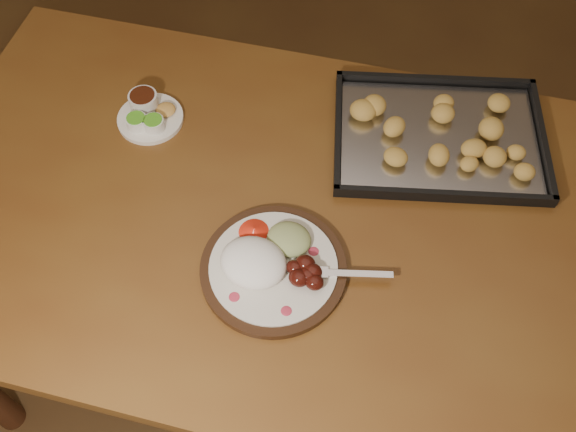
% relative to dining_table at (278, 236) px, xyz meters
% --- Properties ---
extents(ground, '(4.00, 4.00, 0.00)m').
position_rel_dining_table_xyz_m(ground, '(-0.01, 0.28, -0.65)').
color(ground, brown).
rests_on(ground, ground).
extents(dining_table, '(1.62, 1.13, 0.75)m').
position_rel_dining_table_xyz_m(dining_table, '(0.00, 0.00, 0.00)').
color(dining_table, brown).
rests_on(dining_table, ground).
extents(dinner_plate, '(0.35, 0.28, 0.06)m').
position_rel_dining_table_xyz_m(dinner_plate, '(0.04, -0.12, 0.12)').
color(dinner_plate, black).
rests_on(dinner_plate, dining_table).
extents(condiment_saucer, '(0.14, 0.14, 0.05)m').
position_rel_dining_table_xyz_m(condiment_saucer, '(-0.36, 0.11, 0.11)').
color(condiment_saucer, white).
rests_on(condiment_saucer, dining_table).
extents(baking_tray, '(0.53, 0.46, 0.05)m').
position_rel_dining_table_xyz_m(baking_tray, '(0.24, 0.31, 0.11)').
color(baking_tray, black).
rests_on(baking_tray, dining_table).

